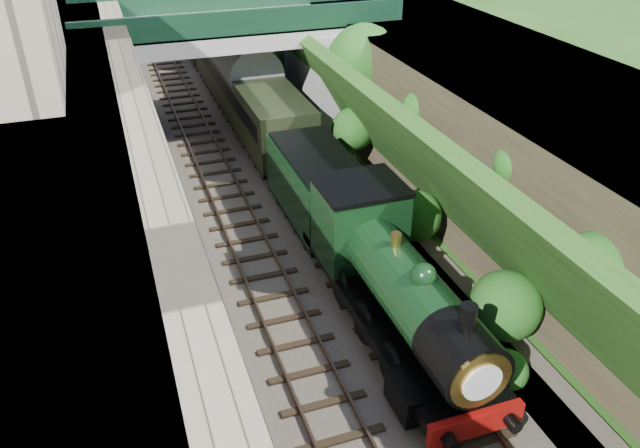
% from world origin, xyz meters
% --- Properties ---
extents(trackbed, '(10.00, 90.00, 0.20)m').
position_xyz_m(trackbed, '(0.00, 20.00, 0.10)').
color(trackbed, '#473F38').
rests_on(trackbed, ground).
extents(retaining_wall, '(1.00, 90.00, 7.00)m').
position_xyz_m(retaining_wall, '(-5.50, 20.00, 3.50)').
color(retaining_wall, '#756B56').
rests_on(retaining_wall, ground).
extents(street_plateau_left, '(6.00, 90.00, 7.00)m').
position_xyz_m(street_plateau_left, '(-9.00, 20.00, 3.50)').
color(street_plateau_left, '#262628').
rests_on(street_plateau_left, ground).
extents(street_plateau_right, '(8.00, 90.00, 6.25)m').
position_xyz_m(street_plateau_right, '(9.50, 20.00, 3.12)').
color(street_plateau_right, '#262628').
rests_on(street_plateau_right, ground).
extents(embankment_slope, '(4.26, 90.00, 6.36)m').
position_xyz_m(embankment_slope, '(4.98, 17.77, 2.73)').
color(embankment_slope, '#1E4714').
rests_on(embankment_slope, ground).
extents(track_left, '(2.50, 90.00, 0.20)m').
position_xyz_m(track_left, '(-2.00, 20.00, 0.25)').
color(track_left, black).
rests_on(track_left, trackbed).
extents(track_right, '(2.50, 90.00, 0.20)m').
position_xyz_m(track_right, '(1.20, 20.00, 0.25)').
color(track_right, black).
rests_on(track_right, trackbed).
extents(road_bridge, '(16.00, 6.40, 7.25)m').
position_xyz_m(road_bridge, '(0.94, 24.00, 4.08)').
color(road_bridge, gray).
rests_on(road_bridge, ground).
extents(tree, '(3.60, 3.80, 6.60)m').
position_xyz_m(tree, '(5.91, 19.62, 4.65)').
color(tree, black).
rests_on(tree, ground).
extents(locomotive, '(3.10, 10.23, 3.83)m').
position_xyz_m(locomotive, '(1.20, 5.70, 1.89)').
color(locomotive, black).
rests_on(locomotive, trackbed).
extents(tender, '(2.70, 6.00, 3.05)m').
position_xyz_m(tender, '(1.20, 13.06, 1.62)').
color(tender, black).
rests_on(tender, trackbed).
extents(coach_front, '(2.90, 18.00, 3.70)m').
position_xyz_m(coach_front, '(1.20, 25.66, 2.05)').
color(coach_front, black).
rests_on(coach_front, trackbed).
extents(coach_middle, '(2.90, 18.00, 3.70)m').
position_xyz_m(coach_middle, '(1.20, 44.46, 2.05)').
color(coach_middle, black).
rests_on(coach_middle, trackbed).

